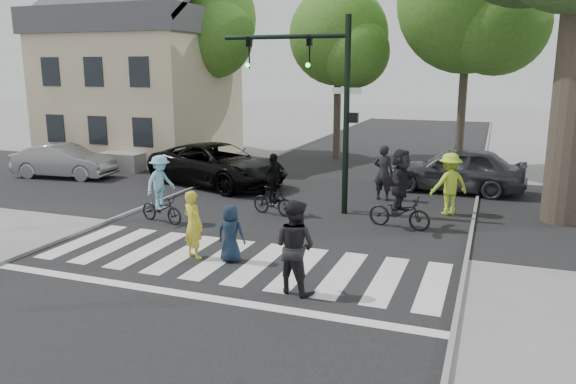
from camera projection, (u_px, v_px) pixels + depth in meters
name	position (u px, v px, depth m)	size (l,w,h in m)	color
ground	(219.00, 275.00, 12.34)	(120.00, 120.00, 0.00)	gray
road_stem	(295.00, 219.00, 16.92)	(10.00, 70.00, 0.01)	black
road_cross	(324.00, 198.00, 19.67)	(70.00, 10.00, 0.01)	black
curb_left	(152.00, 204.00, 18.62)	(0.10, 70.00, 0.10)	gray
curb_right	(471.00, 235.00, 15.20)	(0.10, 70.00, 0.10)	gray
crosswalk	(233.00, 265.00, 12.95)	(10.00, 3.85, 0.01)	silver
traffic_signal	(320.00, 87.00, 17.05)	(4.45, 0.29, 6.00)	black
bg_tree_0	(125.00, 36.00, 30.32)	(5.46, 5.20, 8.97)	brown
bg_tree_1	(202.00, 23.00, 28.03)	(6.09, 5.80, 9.80)	brown
bg_tree_2	(342.00, 40.00, 26.90)	(5.04, 4.80, 8.40)	brown
bg_tree_3	(476.00, 7.00, 23.36)	(6.30, 6.00, 10.20)	brown
house	(140.00, 82.00, 28.22)	(8.40, 8.10, 8.82)	beige
pedestrian_woman	(193.00, 224.00, 13.33)	(0.60, 0.40, 1.65)	gold
pedestrian_child	(231.00, 233.00, 13.10)	(0.67, 0.44, 1.37)	#152235
pedestrian_adult	(295.00, 247.00, 11.23)	(0.94, 0.73, 1.94)	black
cyclist_left	(161.00, 194.00, 16.40)	(1.67, 1.14, 2.00)	black
cyclist_mid	(273.00, 190.00, 17.26)	(1.53, 0.96, 1.93)	black
cyclist_right	(400.00, 193.00, 15.79)	(1.88, 1.74, 2.28)	black
car_suv	(218.00, 165.00, 21.68)	(2.69, 5.83, 1.62)	black
car_silver	(64.00, 161.00, 23.25)	(1.48, 4.23, 1.39)	gray
car_grey	(456.00, 169.00, 20.54)	(1.98, 4.92, 1.68)	#37383D
bystander_hivis	(449.00, 184.00, 17.35)	(1.24, 0.72, 1.93)	#C3EA2F
bystander_dark	(383.00, 173.00, 19.21)	(0.70, 0.46, 1.92)	black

